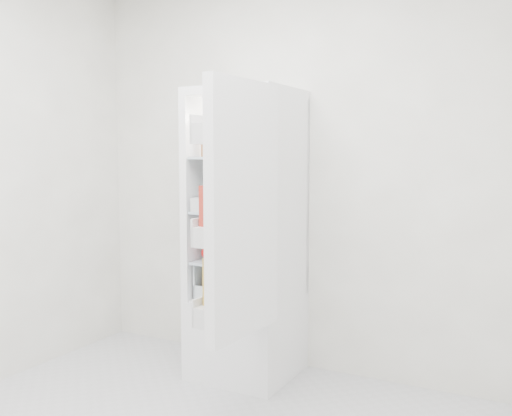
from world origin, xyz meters
The scene contains 20 objects.
room_walls centered at (0.00, 0.00, 1.59)m, with size 3.02×3.02×2.61m.
refrigerator centered at (-0.20, 1.25, 0.67)m, with size 0.60×0.60×1.80m.
shelf_low centered at (-0.20, 1.19, 0.74)m, with size 0.49×0.53×0.01m, color silver.
shelf_mid centered at (-0.20, 1.19, 1.05)m, with size 0.49×0.53×0.01m, color silver.
shelf_top centered at (-0.20, 1.19, 1.38)m, with size 0.49×0.53×0.01m, color silver.
crisper_left centered at (-0.32, 1.19, 0.61)m, with size 0.23×0.46×0.22m, color silver, non-canonical shape.
crisper_right centered at (-0.08, 1.19, 0.61)m, with size 0.23×0.46×0.22m, color silver, non-canonical shape.
condiment_jars centered at (-0.24, 1.07, 1.43)m, with size 0.38×0.16×0.08m.
squeeze_bottle centered at (0.01, 1.16, 1.47)m, with size 0.05×0.05×0.17m, color white.
tub_white centered at (-0.37, 0.99, 1.10)m, with size 0.13×0.13×0.08m, color silver.
tub_cream centered at (-0.16, 1.05, 1.09)m, with size 0.11×0.11×0.07m, color silver.
tin_red centered at (-0.01, 1.04, 1.09)m, with size 0.09×0.09×0.06m, color red.
tub_green centered at (-0.17, 1.28, 1.10)m, with size 0.11×0.15×0.09m, color #3F8C4F.
red_cabbage centered at (-0.13, 1.11, 0.83)m, with size 0.17×0.17×0.17m, color #511E58.
bell_pepper centered at (-0.37, 1.04, 0.80)m, with size 0.10×0.10×0.10m, color red.
mushroom_bowl centered at (-0.29, 1.11, 0.79)m, with size 0.16×0.16×0.08m, color #9CDAE9.
salad_bag centered at (-0.03, 1.02, 0.81)m, with size 0.12×0.12×0.12m, color #9EB487.
citrus_pile centered at (-0.33, 1.12, 0.59)m, with size 0.20×0.24×0.16m.
veg_pile centered at (-0.07, 1.18, 0.56)m, with size 0.16×0.30×0.10m.
fridge_door centered at (0.08, 0.61, 1.09)m, with size 0.20×0.60×1.30m.
Camera 1 is at (1.52, -1.90, 1.40)m, focal length 40.00 mm.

